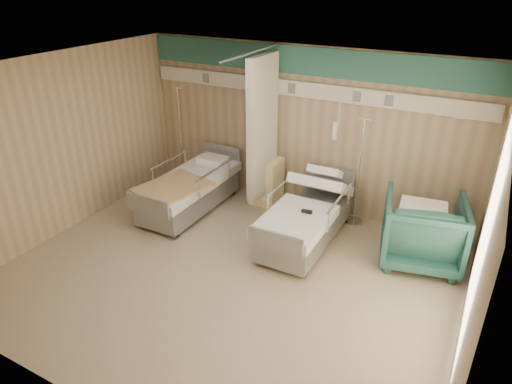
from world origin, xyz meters
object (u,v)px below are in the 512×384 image
bedside_cabinet (266,181)px  bed_left (190,194)px  iv_stand_left (183,164)px  bed_right (305,224)px  iv_stand_right (356,202)px  visitor_armchair (423,230)px

bedside_cabinet → bed_left: bearing=-139.4°
bedside_cabinet → iv_stand_left: 1.85m
iv_stand_left → bed_right: bearing=-16.5°
iv_stand_right → bed_left: bearing=-160.6°
bedside_cabinet → visitor_armchair: (2.83, -0.60, 0.09)m
bedside_cabinet → iv_stand_left: (-1.85, -0.01, -0.03)m
bed_left → iv_stand_left: bearing=131.9°
iv_stand_right → iv_stand_left: iv_stand_left is taller
bed_left → iv_stand_left: (-0.80, 0.89, 0.08)m
bed_left → visitor_armchair: visitor_armchair is taller
visitor_armchair → iv_stand_left: size_ratio=0.59×
visitor_armchair → iv_stand_right: 1.35m
bedside_cabinet → iv_stand_right: iv_stand_right is taller
bed_left → iv_stand_right: size_ratio=1.19×
bedside_cabinet → visitor_armchair: 2.89m
bed_left → visitor_armchair: 3.89m
visitor_armchair → iv_stand_left: 4.71m
bed_right → visitor_armchair: 1.71m
visitor_armchair → bed_left: bearing=-8.0°
bed_left → bedside_cabinet: bearing=40.6°
bed_left → bed_right: bearing=0.0°
bed_right → iv_stand_left: bearing=163.5°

